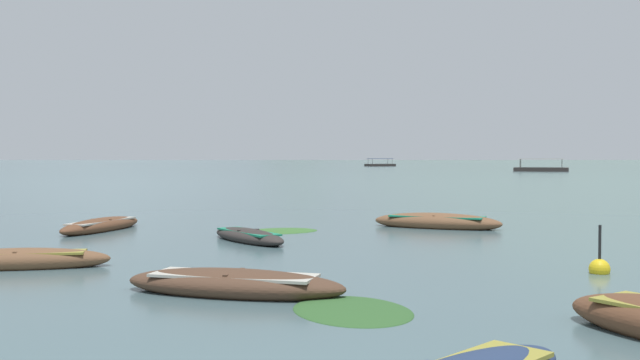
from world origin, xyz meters
name	(u,v)px	position (x,y,z in m)	size (l,w,h in m)	color
ground_plane	(286,159)	(0.00, 1500.00, 0.00)	(6000.00, 6000.00, 0.00)	#476066
mountain_1	(110,108)	(-560.91, 2285.93, 160.67)	(1193.33, 1193.33, 321.34)	slate
mountain_2	(303,129)	(61.96, 2564.32, 107.44)	(770.99, 770.99, 214.88)	#56665B
mountain_3	(586,81)	(1074.68, 2500.33, 278.58)	(2357.50, 2357.50, 557.16)	slate
rowboat_0	(437,222)	(4.69, 20.06, 0.20)	(4.62, 3.22, 0.65)	brown
rowboat_6	(234,284)	(-1.49, 8.29, 0.18)	(4.31, 2.48, 0.57)	#4C3323
rowboat_8	(101,225)	(-6.75, 19.71, 0.17)	(2.35, 4.51, 0.53)	brown
rowboat_9	(18,260)	(-6.47, 11.53, 0.17)	(4.04, 1.45, 0.55)	brown
rowboat_11	(248,236)	(-1.66, 16.35, 0.15)	(2.78, 3.72, 0.47)	#2D2826
ferry_0	(380,165)	(27.60, 206.53, 0.45)	(9.56, 6.55, 2.54)	#2D2826
ferry_1	(541,169)	(46.17, 123.49, 0.45)	(10.36, 7.18, 2.54)	#2D2826
mooring_buoy	(599,268)	(6.04, 10.21, 0.11)	(0.44, 0.44, 1.15)	yellow
weed_patch_0	(279,231)	(-0.78, 19.14, 0.00)	(2.63, 1.76, 0.14)	#38662D
weed_patch_1	(352,311)	(0.49, 6.80, 0.00)	(1.84, 2.40, 0.14)	#2D5628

